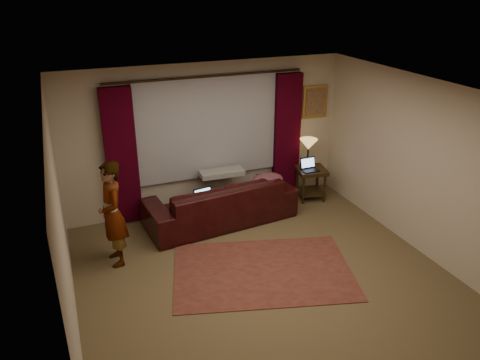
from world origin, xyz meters
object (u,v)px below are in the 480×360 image
at_px(sofa, 220,194).
at_px(end_table, 311,184).
at_px(laptop_sofa, 206,197).
at_px(tiffany_lamp, 308,153).
at_px(person, 112,214).
at_px(laptop_table, 311,165).

xyz_separation_m(sofa, end_table, (1.88, 0.22, -0.21)).
xyz_separation_m(sofa, laptop_sofa, (-0.33, -0.28, 0.11)).
xyz_separation_m(sofa, tiffany_lamp, (1.88, 0.38, 0.36)).
height_order(end_table, tiffany_lamp, tiffany_lamp).
bearing_deg(person, laptop_table, 95.73).
height_order(sofa, person, person).
distance_m(laptop_sofa, tiffany_lamp, 2.32).
height_order(tiffany_lamp, person, person).
height_order(end_table, laptop_table, laptop_table).
bearing_deg(person, tiffany_lamp, 98.89).
distance_m(end_table, tiffany_lamp, 0.59).
xyz_separation_m(laptop_sofa, end_table, (2.21, 0.50, -0.32)).
distance_m(laptop_table, person, 3.73).
relative_size(laptop_table, person, 0.21).
xyz_separation_m(laptop_table, person, (-3.65, -0.77, 0.07)).
bearing_deg(end_table, laptop_sofa, -167.35).
relative_size(sofa, laptop_sofa, 7.39).
height_order(laptop_sofa, person, person).
bearing_deg(sofa, laptop_sofa, 33.98).
distance_m(laptop_sofa, end_table, 2.29).
xyz_separation_m(laptop_sofa, laptop_table, (2.14, 0.43, 0.09)).
distance_m(sofa, tiffany_lamp, 1.95).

